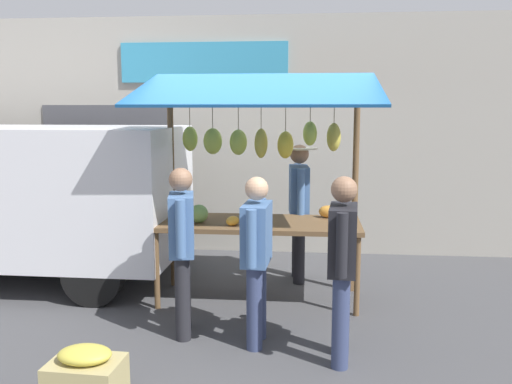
{
  "coord_description": "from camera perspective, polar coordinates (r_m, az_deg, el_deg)",
  "views": [
    {
      "loc": [
        -0.55,
        5.85,
        2.09
      ],
      "look_at": [
        0.0,
        0.3,
        1.25
      ],
      "focal_mm": 38.62,
      "sensor_mm": 36.0,
      "label": 1
    }
  ],
  "objects": [
    {
      "name": "shopper_with_shopping_bag",
      "position": [
        5.1,
        -7.68,
        -5.0
      ],
      "size": [
        0.31,
        0.67,
        1.57
      ],
      "rotation": [
        0.0,
        0.0,
        -1.37
      ],
      "color": "#232328",
      "rests_on": "ground"
    },
    {
      "name": "market_stall",
      "position": [
        5.95,
        0.24,
        3.39
      ],
      "size": [
        2.5,
        1.46,
        2.5
      ],
      "color": "brown",
      "rests_on": "ground"
    },
    {
      "name": "shopper_with_ponytail",
      "position": [
        4.57,
        8.94,
        -6.71
      ],
      "size": [
        0.26,
        0.67,
        1.56
      ],
      "rotation": [
        0.0,
        0.0,
        -1.66
      ],
      "color": "navy",
      "rests_on": "ground"
    },
    {
      "name": "ground_plane",
      "position": [
        6.23,
        0.28,
        -11.02
      ],
      "size": [
        40.0,
        40.0,
        0.0
      ],
      "primitive_type": "plane",
      "color": "#424244"
    },
    {
      "name": "vendor_with_sunhat",
      "position": [
        6.69,
        4.46,
        -0.9
      ],
      "size": [
        0.43,
        0.71,
        1.67
      ],
      "rotation": [
        0.0,
        0.0,
        1.66
      ],
      "color": "#232328",
      "rests_on": "ground"
    },
    {
      "name": "street_backdrop",
      "position": [
        8.07,
        1.32,
        5.8
      ],
      "size": [
        9.0,
        0.3,
        3.4
      ],
      "color": "#9E998E",
      "rests_on": "ground"
    },
    {
      "name": "produce_crate_near",
      "position": [
        4.35,
        -17.22,
        -17.76
      ],
      "size": [
        0.53,
        0.4,
        0.42
      ],
      "color": "tan",
      "rests_on": "ground"
    },
    {
      "name": "shopper_in_grey_tee",
      "position": [
        4.86,
        0.07,
        -6.08
      ],
      "size": [
        0.25,
        0.66,
        1.51
      ],
      "rotation": [
        0.0,
        0.0,
        -1.63
      ],
      "color": "navy",
      "rests_on": "ground"
    }
  ]
}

